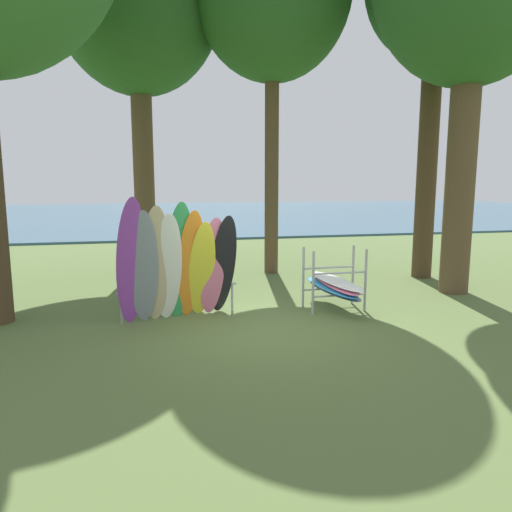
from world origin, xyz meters
TOP-DOWN VIEW (x-y plane):
  - ground_plane at (0.00, 0.00)m, footprint 80.00×80.00m
  - lake_water at (0.00, 30.98)m, footprint 80.00×36.00m
  - leaning_board_pile at (-1.47, 0.91)m, footprint 2.36×1.17m
  - board_storage_rack at (1.66, 1.05)m, footprint 1.15×2.13m

SIDE VIEW (x-z plane):
  - ground_plane at x=0.00m, z-range 0.00..0.00m
  - lake_water at x=0.00m, z-range 0.00..0.10m
  - board_storage_rack at x=1.66m, z-range -0.13..1.12m
  - leaning_board_pile at x=-1.47m, z-range -0.13..2.20m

